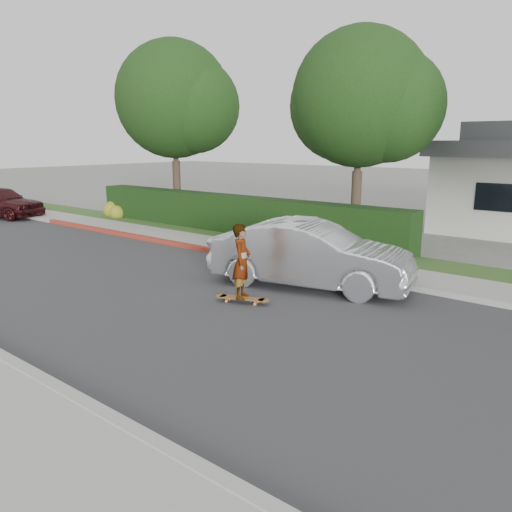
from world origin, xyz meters
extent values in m
plane|color=slate|center=(0.00, 0.00, 0.00)|extent=(120.00, 120.00, 0.00)
cube|color=#2D2D30|center=(0.00, 0.00, 0.01)|extent=(60.00, 8.00, 0.01)
cube|color=#9E9E99|center=(0.00, 4.10, 0.07)|extent=(60.00, 0.20, 0.15)
cube|color=maroon|center=(-5.00, 4.10, 0.08)|extent=(12.00, 0.21, 0.15)
cube|color=gray|center=(0.00, 5.00, 0.06)|extent=(60.00, 1.60, 0.12)
cube|color=#2D4C1E|center=(0.00, 6.60, 0.05)|extent=(60.00, 1.60, 0.10)
cube|color=black|center=(-3.00, 7.20, 0.75)|extent=(15.00, 1.00, 1.50)
sphere|color=#2D4C19|center=(-10.20, 6.80, 0.35)|extent=(0.90, 0.90, 0.90)
sphere|color=#2D4C19|center=(-9.60, 6.60, 0.30)|extent=(0.70, 0.70, 0.70)
cylinder|color=#33261C|center=(-7.50, 8.50, 1.35)|extent=(0.36, 0.36, 2.70)
cylinder|color=#33261C|center=(-7.50, 8.50, 3.38)|extent=(0.24, 0.24, 2.25)
sphere|color=black|center=(-7.50, 8.50, 5.40)|extent=(5.20, 5.20, 5.20)
sphere|color=black|center=(-8.30, 8.90, 5.20)|extent=(4.42, 4.42, 4.42)
sphere|color=black|center=(-6.60, 8.80, 5.10)|extent=(4.16, 4.16, 4.16)
cylinder|color=#33261C|center=(1.50, 9.00, 1.26)|extent=(0.36, 0.36, 2.52)
cylinder|color=#33261C|center=(1.50, 9.00, 3.15)|extent=(0.24, 0.24, 2.10)
sphere|color=black|center=(1.50, 9.00, 5.04)|extent=(4.80, 4.80, 4.80)
sphere|color=black|center=(0.70, 9.40, 4.84)|extent=(4.08, 4.08, 4.08)
sphere|color=black|center=(2.40, 9.30, 4.74)|extent=(3.84, 3.84, 3.84)
cube|color=black|center=(5.50, 11.98, 1.60)|extent=(1.40, 0.06, 1.00)
cylinder|color=#D27739|center=(2.78, 0.54, 0.05)|extent=(0.08, 0.06, 0.07)
cylinder|color=#D27739|center=(2.71, 0.72, 0.05)|extent=(0.08, 0.06, 0.07)
cylinder|color=#D27739|center=(3.41, 0.77, 0.05)|extent=(0.08, 0.06, 0.07)
cylinder|color=#D27739|center=(3.34, 0.95, 0.05)|extent=(0.08, 0.06, 0.07)
cube|color=silver|center=(2.74, 0.63, 0.09)|extent=(0.12, 0.21, 0.03)
cube|color=silver|center=(3.38, 0.86, 0.09)|extent=(0.12, 0.21, 0.03)
cube|color=brown|center=(3.06, 0.74, 0.12)|extent=(1.04, 0.59, 0.02)
cylinder|color=brown|center=(2.58, 0.57, 0.12)|extent=(0.32, 0.32, 0.02)
cylinder|color=brown|center=(3.54, 0.92, 0.12)|extent=(0.32, 0.32, 0.02)
imported|color=white|center=(3.06, 0.74, 0.97)|extent=(0.63, 0.73, 1.68)
imported|color=silver|center=(3.52, 2.82, 0.82)|extent=(5.25, 2.85, 1.64)
camera|label=1|loc=(10.01, -7.41, 3.55)|focal=35.00mm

